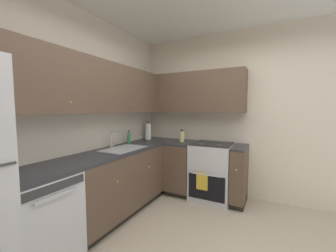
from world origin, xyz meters
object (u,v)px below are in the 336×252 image
object	(u,v)px
soap_bottle	(129,138)
oil_bottle	(182,136)
dishwasher	(36,222)
paper_towel_roll	(148,132)
oven_range	(212,171)

from	to	relation	value
soap_bottle	oil_bottle	distance (m)	0.89
dishwasher	soap_bottle	distance (m)	1.69
dishwasher	soap_bottle	xyz separation A→B (m)	(1.58, 0.18, 0.55)
dishwasher	paper_towel_roll	world-z (taller)	paper_towel_roll
soap_bottle	paper_towel_roll	size ratio (longest dim) A/B	0.61
oven_range	paper_towel_roll	world-z (taller)	paper_towel_roll
dishwasher	oven_range	world-z (taller)	oven_range
oil_bottle	paper_towel_roll	bearing A→B (deg)	91.93
oven_range	paper_towel_roll	xyz separation A→B (m)	(-0.04, 1.19, 0.58)
dishwasher	oil_bottle	bearing A→B (deg)	-13.31
oven_range	paper_towel_roll	distance (m)	1.33
oven_range	dishwasher	bearing A→B (deg)	154.42
oil_bottle	oven_range	bearing A→B (deg)	-88.00
dishwasher	oil_bottle	size ratio (longest dim) A/B	4.11
dishwasher	oven_range	distance (m)	2.39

